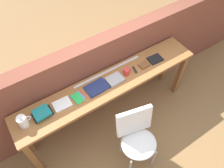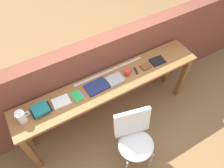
{
  "view_description": "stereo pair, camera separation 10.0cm",
  "coord_description": "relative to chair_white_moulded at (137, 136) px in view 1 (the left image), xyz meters",
  "views": [
    {
      "loc": [
        -0.91,
        -1.13,
        3.01
      ],
      "look_at": [
        0.0,
        0.25,
        0.9
      ],
      "focal_mm": 35.0,
      "sensor_mm": 36.0,
      "label": 1
    },
    {
      "loc": [
        -0.82,
        -1.18,
        3.01
      ],
      "look_at": [
        0.0,
        0.25,
        0.9
      ],
      "focal_mm": 35.0,
      "sensor_mm": 36.0,
      "label": 2
    }
  ],
  "objects": [
    {
      "name": "book_stack_leftmost",
      "position": [
        -0.85,
        0.67,
        0.39
      ],
      "size": [
        0.22,
        0.17,
        0.07
      ],
      "color": "black",
      "rests_on": "sideboard"
    },
    {
      "name": "pamphlet_pile_colourful",
      "position": [
        -0.41,
        0.65,
        0.36
      ],
      "size": [
        0.16,
        0.18,
        0.01
      ],
      "color": "orange",
      "rests_on": "sideboard"
    },
    {
      "name": "sideboard",
      "position": [
        0.03,
        0.65,
        0.21
      ],
      "size": [
        2.5,
        0.44,
        0.88
      ],
      "color": "#996033",
      "rests_on": "ground"
    },
    {
      "name": "multitool_folded",
      "position": [
        0.41,
        0.64,
        0.36
      ],
      "size": [
        0.05,
        0.11,
        0.02
      ],
      "primitive_type": "cube",
      "rotation": [
        0.0,
        0.0,
        -0.23
      ],
      "color": "black",
      "rests_on": "sideboard"
    },
    {
      "name": "book_grey_hardcover",
      "position": [
        0.1,
        0.64,
        0.37
      ],
      "size": [
        0.21,
        0.17,
        0.03
      ],
      "primitive_type": "cube",
      "rotation": [
        0.0,
        0.0,
        0.03
      ],
      "color": "#9E9EA3",
      "rests_on": "sideboard"
    },
    {
      "name": "book_open_centre",
      "position": [
        -0.15,
        0.66,
        0.36
      ],
      "size": [
        0.29,
        0.21,
        0.02
      ],
      "primitive_type": "cube",
      "rotation": [
        0.0,
        0.0,
        0.04
      ],
      "color": "navy",
      "rests_on": "sideboard"
    },
    {
      "name": "magazine_cycling",
      "position": [
        -0.61,
        0.67,
        0.36
      ],
      "size": [
        0.21,
        0.16,
        0.02
      ],
      "primitive_type": "cube",
      "rotation": [
        0.0,
        0.0,
        -0.04
      ],
      "color": "white",
      "rests_on": "sideboard"
    },
    {
      "name": "book_repair_rightmost",
      "position": [
        0.76,
        0.64,
        0.36
      ],
      "size": [
        0.2,
        0.16,
        0.02
      ],
      "primitive_type": "cube",
      "rotation": [
        0.0,
        0.0,
        -0.06
      ],
      "color": "black",
      "rests_on": "sideboard"
    },
    {
      "name": "ground_plane",
      "position": [
        0.03,
        0.35,
        -0.53
      ],
      "size": [
        40.0,
        40.0,
        0.0
      ],
      "primitive_type": "plane",
      "color": "olive"
    },
    {
      "name": "pitcher_white",
      "position": [
        -1.06,
        0.66,
        0.43
      ],
      "size": [
        0.14,
        0.1,
        0.18
      ],
      "color": "white",
      "rests_on": "sideboard"
    },
    {
      "name": "chair_white_moulded",
      "position": [
        0.0,
        0.0,
        0.0
      ],
      "size": [
        0.53,
        0.54,
        0.89
      ],
      "color": "white",
      "rests_on": "ground"
    },
    {
      "name": "leather_journal_brown",
      "position": [
        0.56,
        0.64,
        0.37
      ],
      "size": [
        0.13,
        0.11,
        0.02
      ],
      "primitive_type": "cube",
      "rotation": [
        0.0,
        0.0,
        0.04
      ],
      "color": "brown",
      "rests_on": "sideboard"
    },
    {
      "name": "mug",
      "position": [
        0.28,
        0.65,
        0.4
      ],
      "size": [
        0.11,
        0.08,
        0.09
      ],
      "color": "red",
      "rests_on": "sideboard"
    },
    {
      "name": "ruler_metal_back_edge",
      "position": [
        0.11,
        0.82,
        0.35
      ],
      "size": [
        0.99,
        0.03,
        0.0
      ],
      "primitive_type": "cube",
      "color": "silver",
      "rests_on": "sideboard"
    },
    {
      "name": "brick_wall_back",
      "position": [
        0.03,
        0.99,
        0.12
      ],
      "size": [
        6.0,
        0.2,
        1.29
      ],
      "primitive_type": "cube",
      "color": "brown",
      "rests_on": "ground"
    }
  ]
}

